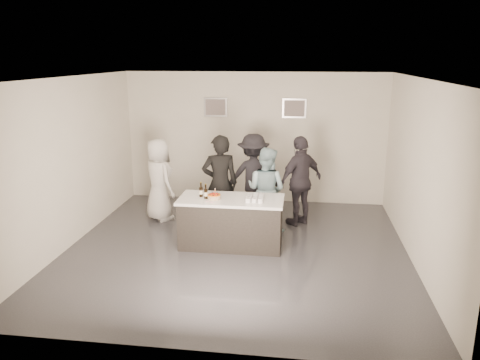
{
  "coord_description": "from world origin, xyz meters",
  "views": [
    {
      "loc": [
        1.1,
        -7.67,
        3.35
      ],
      "look_at": [
        0.0,
        0.5,
        1.15
      ],
      "focal_mm": 35.0,
      "sensor_mm": 36.0,
      "label": 1
    }
  ],
  "objects": [
    {
      "name": "wall_right",
      "position": [
        3.0,
        0.0,
        1.5
      ],
      "size": [
        0.04,
        6.0,
        3.0
      ],
      "primitive_type": "cube",
      "color": "silver",
      "rests_on": "ground"
    },
    {
      "name": "ceiling",
      "position": [
        0.0,
        0.0,
        3.0
      ],
      "size": [
        6.0,
        6.0,
        0.0
      ],
      "primitive_type": "plane",
      "rotation": [
        3.14,
        0.0,
        0.0
      ],
      "color": "white"
    },
    {
      "name": "wall_back",
      "position": [
        0.0,
        3.0,
        1.5
      ],
      "size": [
        6.0,
        0.04,
        3.0
      ],
      "primitive_type": "cube",
      "color": "silver",
      "rests_on": "ground"
    },
    {
      "name": "tumbler_cluster",
      "position": [
        0.32,
        0.12,
        0.94
      ],
      "size": [
        0.3,
        0.4,
        0.08
      ],
      "primitive_type": "cube",
      "color": "orange",
      "rests_on": "bar_counter"
    },
    {
      "name": "wall_left",
      "position": [
        -3.0,
        0.0,
        1.5
      ],
      "size": [
        0.04,
        6.0,
        3.0
      ],
      "primitive_type": "cube",
      "color": "silver",
      "rests_on": "ground"
    },
    {
      "name": "person_guest_right",
      "position": [
        1.1,
        1.47,
        0.91
      ],
      "size": [
        1.08,
        1.06,
        1.83
      ],
      "primitive_type": "imported",
      "rotation": [
        0.0,
        0.0,
        3.9
      ],
      "color": "#332F37",
      "rests_on": "ground"
    },
    {
      "name": "wall_front",
      "position": [
        0.0,
        -3.0,
        1.5
      ],
      "size": [
        6.0,
        0.04,
        3.0
      ],
      "primitive_type": "cube",
      "color": "silver",
      "rests_on": "ground"
    },
    {
      "name": "bar_counter",
      "position": [
        -0.11,
        0.16,
        0.45
      ],
      "size": [
        1.86,
        0.86,
        0.9
      ],
      "primitive_type": "cube",
      "color": "white",
      "rests_on": "ground"
    },
    {
      "name": "beer_bottle_a",
      "position": [
        -0.66,
        0.19,
        1.03
      ],
      "size": [
        0.07,
        0.07,
        0.26
      ],
      "primitive_type": "cylinder",
      "color": "black",
      "rests_on": "bar_counter"
    },
    {
      "name": "person_guest_back",
      "position": [
        0.1,
        1.81,
        0.9
      ],
      "size": [
        1.26,
        0.87,
        1.79
      ],
      "primitive_type": "imported",
      "rotation": [
        0.0,
        0.0,
        3.33
      ],
      "color": "black",
      "rests_on": "ground"
    },
    {
      "name": "person_main_blue",
      "position": [
        0.44,
        1.02,
        0.83
      ],
      "size": [
        1.0,
        0.91,
        1.67
      ],
      "primitive_type": "imported",
      "rotation": [
        0.0,
        0.0,
        2.72
      ],
      "color": "#96BAC4",
      "rests_on": "ground"
    },
    {
      "name": "floor",
      "position": [
        0.0,
        0.0,
        0.0
      ],
      "size": [
        6.0,
        6.0,
        0.0
      ],
      "primitive_type": "plane",
      "color": "#3D3D42",
      "rests_on": "ground"
    },
    {
      "name": "person_guest_left",
      "position": [
        -1.82,
        1.38,
        0.86
      ],
      "size": [
        0.98,
        0.97,
        1.72
      ],
      "primitive_type": "imported",
      "rotation": [
        0.0,
        0.0,
        2.39
      ],
      "color": "silver",
      "rests_on": "ground"
    },
    {
      "name": "picture_left",
      "position": [
        -0.9,
        2.97,
        2.2
      ],
      "size": [
        0.54,
        0.04,
        0.44
      ],
      "primitive_type": "cube",
      "color": "#B2B2B7",
      "rests_on": "wall_back"
    },
    {
      "name": "candles",
      "position": [
        -0.49,
        -0.1,
        0.9
      ],
      "size": [
        0.24,
        0.08,
        0.01
      ],
      "primitive_type": "cube",
      "color": "pink",
      "rests_on": "bar_counter"
    },
    {
      "name": "cake",
      "position": [
        -0.4,
        0.08,
        0.94
      ],
      "size": [
        0.23,
        0.23,
        0.07
      ],
      "primitive_type": "cylinder",
      "color": "orange",
      "rests_on": "bar_counter"
    },
    {
      "name": "person_main_black",
      "position": [
        -0.44,
        0.88,
        0.96
      ],
      "size": [
        0.8,
        0.64,
        1.91
      ],
      "primitive_type": "imported",
      "rotation": [
        0.0,
        0.0,
        3.43
      ],
      "color": "black",
      "rests_on": "ground"
    },
    {
      "name": "beer_bottle_b",
      "position": [
        -0.55,
        0.08,
        1.03
      ],
      "size": [
        0.07,
        0.07,
        0.26
      ],
      "primitive_type": "cylinder",
      "color": "black",
      "rests_on": "bar_counter"
    },
    {
      "name": "picture_right",
      "position": [
        0.9,
        2.97,
        2.2
      ],
      "size": [
        0.54,
        0.04,
        0.44
      ],
      "primitive_type": "cube",
      "color": "#B2B2B7",
      "rests_on": "wall_back"
    }
  ]
}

